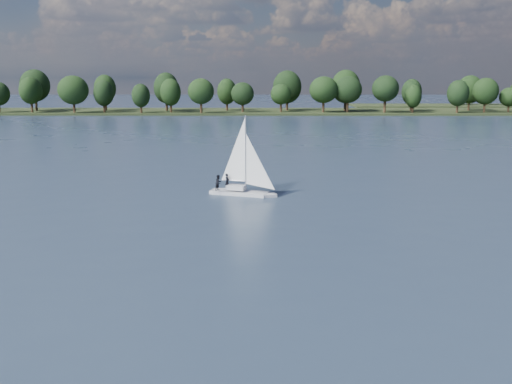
# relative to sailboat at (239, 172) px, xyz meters

# --- Properties ---
(ground) EXTENTS (700.00, 700.00, 0.00)m
(ground) POSITION_rel_sailboat_xyz_m (-4.05, 48.33, -2.68)
(ground) COLOR #233342
(ground) RESTS_ON ground
(far_shore) EXTENTS (660.00, 40.00, 1.50)m
(far_shore) POSITION_rel_sailboat_xyz_m (-4.05, 160.33, -2.68)
(far_shore) COLOR black
(far_shore) RESTS_ON ground
(sailboat) EXTENTS (7.57, 4.35, 9.62)m
(sailboat) POSITION_rel_sailboat_xyz_m (0.00, 0.00, 0.00)
(sailboat) COLOR silver
(sailboat) RESTS_ON ground
(treeline) EXTENTS (562.90, 73.66, 18.31)m
(treeline) POSITION_rel_sailboat_xyz_m (-21.84, 156.81, 5.48)
(treeline) COLOR black
(treeline) RESTS_ON ground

